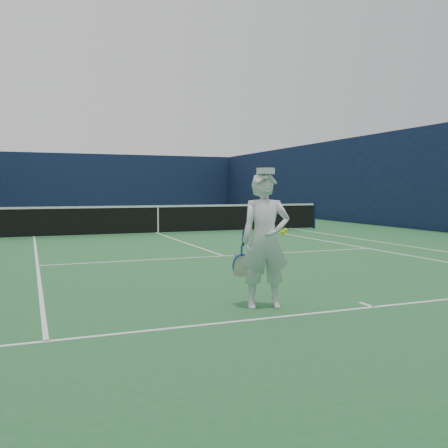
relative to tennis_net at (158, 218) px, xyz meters
name	(u,v)px	position (x,y,z in m)	size (l,w,h in m)	color
ground	(158,234)	(0.00, 0.00, -0.55)	(80.00, 80.00, 0.00)	#266532
court_markings	(158,234)	(0.00, 0.00, -0.55)	(11.03, 23.83, 0.01)	white
windscreen_fence	(158,177)	(0.00, 0.00, 1.45)	(20.12, 36.12, 4.00)	#0E1836
tennis_net	(158,218)	(0.00, 0.00, 0.00)	(12.88, 0.09, 1.07)	#141E4C
tennis_player	(265,240)	(-1.34, -11.34, 0.35)	(0.75, 0.62, 1.85)	white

